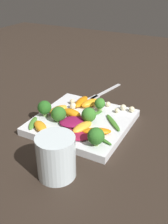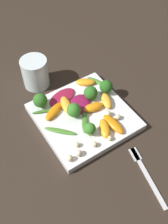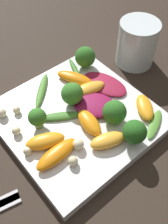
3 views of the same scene
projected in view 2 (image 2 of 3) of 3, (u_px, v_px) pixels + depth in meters
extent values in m
plane|color=#2D231C|center=(84.00, 119.00, 0.77)|extent=(2.40, 2.40, 0.00)
cube|color=white|center=(84.00, 116.00, 0.76)|extent=(0.25, 0.25, 0.02)
cylinder|color=silver|center=(35.00, 73.00, 0.82)|extent=(0.08, 0.08, 0.10)
cube|color=silver|center=(148.00, 176.00, 0.65)|extent=(0.05, 0.17, 0.01)
cube|color=silver|center=(135.00, 154.00, 0.69)|extent=(0.03, 0.04, 0.01)
ellipsoid|color=maroon|center=(79.00, 104.00, 0.77)|extent=(0.10, 0.09, 0.01)
ellipsoid|color=maroon|center=(62.00, 97.00, 0.79)|extent=(0.10, 0.07, 0.01)
ellipsoid|color=orange|center=(54.00, 111.00, 0.75)|extent=(0.08, 0.06, 0.02)
ellipsoid|color=#FCAD33|center=(106.00, 100.00, 0.77)|extent=(0.05, 0.07, 0.02)
ellipsoid|color=orange|center=(105.00, 128.00, 0.71)|extent=(0.05, 0.07, 0.02)
ellipsoid|color=orange|center=(113.00, 124.00, 0.72)|extent=(0.03, 0.08, 0.02)
ellipsoid|color=#FCAD33|center=(66.00, 105.00, 0.76)|extent=(0.04, 0.07, 0.02)
ellipsoid|color=orange|center=(93.00, 107.00, 0.76)|extent=(0.06, 0.04, 0.02)
ellipsoid|color=orange|center=(85.00, 82.00, 0.82)|extent=(0.07, 0.06, 0.02)
cylinder|color=#7A9E51|center=(91.00, 97.00, 0.79)|extent=(0.02, 0.02, 0.01)
sphere|color=#2D6B23|center=(91.00, 93.00, 0.77)|extent=(0.04, 0.04, 0.04)
cylinder|color=#84AD5B|center=(90.00, 132.00, 0.70)|extent=(0.02, 0.02, 0.02)
sphere|color=#387A28|center=(90.00, 129.00, 0.69)|extent=(0.03, 0.03, 0.03)
cylinder|color=#7A9E51|center=(74.00, 114.00, 0.74)|extent=(0.02, 0.02, 0.01)
sphere|color=#387A28|center=(74.00, 110.00, 0.73)|extent=(0.04, 0.04, 0.04)
cylinder|color=#84AD5B|center=(106.00, 91.00, 0.80)|extent=(0.01, 0.01, 0.02)
sphere|color=#26601E|center=(106.00, 86.00, 0.78)|extent=(0.04, 0.04, 0.04)
cylinder|color=#7A9E51|center=(41.00, 105.00, 0.76)|extent=(0.01, 0.01, 0.01)
sphere|color=#2D6B23|center=(40.00, 100.00, 0.75)|extent=(0.04, 0.04, 0.04)
ellipsoid|color=#3D7528|center=(85.00, 122.00, 0.73)|extent=(0.06, 0.08, 0.01)
ellipsoid|color=#518E33|center=(96.00, 81.00, 0.83)|extent=(0.04, 0.07, 0.01)
ellipsoid|color=#47842D|center=(60.00, 131.00, 0.71)|extent=(0.07, 0.08, 0.01)
ellipsoid|color=#3D7528|center=(45.00, 111.00, 0.75)|extent=(0.07, 0.04, 0.01)
sphere|color=beige|center=(70.00, 158.00, 0.65)|extent=(0.02, 0.02, 0.02)
sphere|color=beige|center=(79.00, 153.00, 0.66)|extent=(0.02, 0.02, 0.02)
sphere|color=beige|center=(77.00, 145.00, 0.68)|extent=(0.01, 0.01, 0.01)
sphere|color=beige|center=(108.00, 114.00, 0.74)|extent=(0.02, 0.02, 0.02)
sphere|color=beige|center=(110.00, 138.00, 0.69)|extent=(0.01, 0.01, 0.01)
sphere|color=beige|center=(118.00, 117.00, 0.73)|extent=(0.02, 0.02, 0.02)
sphere|color=beige|center=(94.00, 144.00, 0.68)|extent=(0.02, 0.02, 0.02)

